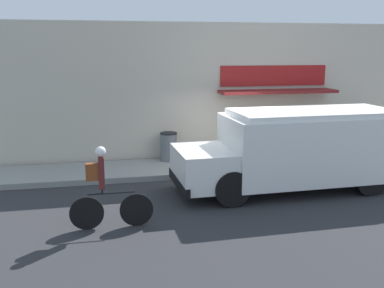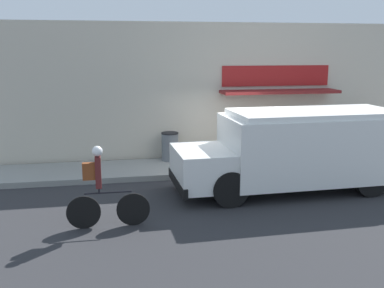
{
  "view_description": "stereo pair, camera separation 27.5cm",
  "coord_description": "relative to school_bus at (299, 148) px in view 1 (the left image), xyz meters",
  "views": [
    {
      "loc": [
        -3.82,
        -12.38,
        3.74
      ],
      "look_at": [
        -1.26,
        -0.2,
        1.1
      ],
      "focal_mm": 42.0,
      "sensor_mm": 36.0,
      "label": 1
    },
    {
      "loc": [
        -3.55,
        -12.44,
        3.74
      ],
      "look_at": [
        -1.26,
        -0.2,
        1.1
      ],
      "focal_mm": 42.0,
      "sensor_mm": 36.0,
      "label": 2
    }
  ],
  "objects": [
    {
      "name": "storefront",
      "position": [
        -1.33,
        3.74,
        1.17
      ],
      "size": [
        14.83,
        1.07,
        4.6
      ],
      "color": "beige",
      "rests_on": "ground_plane"
    },
    {
      "name": "ground_plane",
      "position": [
        -1.41,
        1.49,
        -1.14
      ],
      "size": [
        70.0,
        70.0,
        0.0
      ],
      "primitive_type": "plane",
      "color": "#2B2B2D"
    },
    {
      "name": "sidewalk",
      "position": [
        -1.41,
        2.53,
        -1.06
      ],
      "size": [
        28.0,
        2.08,
        0.17
      ],
      "color": "gray",
      "rests_on": "ground_plane"
    },
    {
      "name": "school_bus",
      "position": [
        0.0,
        0.0,
        0.0
      ],
      "size": [
        6.17,
        2.66,
        2.16
      ],
      "rotation": [
        0.0,
        0.0,
        0.03
      ],
      "color": "white",
      "rests_on": "ground_plane"
    },
    {
      "name": "cyclist",
      "position": [
        -5.16,
        -1.72,
        -0.3
      ],
      "size": [
        1.76,
        0.22,
        1.79
      ],
      "rotation": [
        0.0,
        0.0,
        -0.0
      ],
      "color": "black",
      "rests_on": "ground_plane"
    },
    {
      "name": "trash_bin",
      "position": [
        -3.04,
        3.21,
        -0.51
      ],
      "size": [
        0.56,
        0.56,
        0.93
      ],
      "color": "slate",
      "rests_on": "sidewalk"
    }
  ]
}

